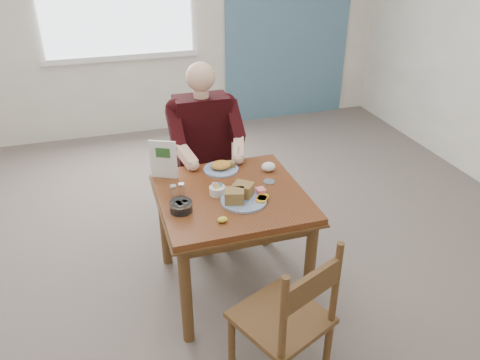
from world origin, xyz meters
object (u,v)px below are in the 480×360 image
object	(u,v)px
near_plate	(242,196)
far_plate	(222,167)
table	(231,208)
chair_far	(204,174)
diner	(205,140)
chair_near	(288,321)

from	to	relation	value
near_plate	far_plate	bearing A→B (deg)	91.56
table	chair_far	world-z (taller)	chair_far
table	diner	world-z (taller)	diner
table	near_plate	distance (m)	0.19
chair_far	diner	xyz separation A→B (m)	(0.00, -0.09, 0.33)
table	chair_near	xyz separation A→B (m)	(0.04, -0.86, -0.16)
table	chair_near	bearing A→B (deg)	-87.26
chair_near	table	bearing A→B (deg)	92.74
chair_near	diner	bearing A→B (deg)	91.51
far_plate	table	bearing A→B (deg)	-94.56
chair_near	diner	distance (m)	1.61
chair_far	chair_near	xyz separation A→B (m)	(0.04, -1.66, 0.00)
chair_far	far_plate	bearing A→B (deg)	-86.93
chair_near	diner	world-z (taller)	diner
table	diner	size ratio (longest dim) A/B	0.66
chair_near	diner	xyz separation A→B (m)	(-0.04, 1.57, 0.33)
table	far_plate	size ratio (longest dim) A/B	3.40
diner	far_plate	bearing A→B (deg)	-86.23
far_plate	near_plate	bearing A→B (deg)	-88.44
chair_far	chair_near	distance (m)	1.66
chair_far	chair_near	size ratio (longest dim) A/B	1.00
chair_far	diner	bearing A→B (deg)	-89.99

